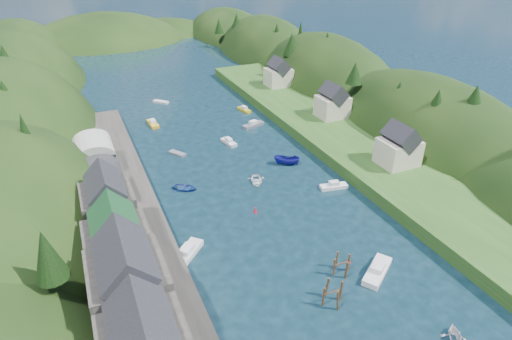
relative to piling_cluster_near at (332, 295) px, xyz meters
name	(u,v)px	position (x,y,z in m)	size (l,w,h in m)	color
ground	(217,143)	(2.47, 51.36, -1.25)	(600.00, 600.00, 0.00)	black
hillside_left	(10,164)	(-42.53, 76.36, -9.28)	(44.00, 245.56, 52.00)	black
hillside_right	(325,109)	(47.47, 76.36, -8.66)	(36.00, 245.56, 48.00)	black
far_hills	(133,60)	(3.69, 175.36, -12.05)	(103.00, 68.00, 44.00)	black
hill_trees	(200,77)	(3.87, 65.85, 9.90)	(91.20, 147.45, 12.14)	black
quay_left	(131,243)	(-21.53, 21.36, -0.25)	(12.00, 110.00, 2.00)	#2D2B28
terrace_left_grass	(81,254)	(-28.53, 21.36, 0.00)	(12.00, 110.00, 2.50)	#234719
quayside_buildings	(126,274)	(-23.53, 7.75, 5.84)	(8.00, 35.84, 12.90)	#2D2B28
boat_sheds	(98,165)	(-23.53, 40.36, 4.02)	(7.00, 21.00, 7.50)	#2D2D30
terrace_right	(335,136)	(27.47, 41.36, -0.05)	(16.00, 120.00, 2.40)	#234719
right_bank_cottages	(328,103)	(30.47, 49.69, 4.59)	(9.00, 59.24, 8.41)	beige
piling_cluster_near	(332,295)	(0.00, 0.00, 0.00)	(3.10, 2.91, 3.64)	#382314
piling_cluster_far	(341,266)	(4.21, 4.19, -0.14)	(2.87, 2.71, 3.37)	#382314
channel_buoy_near	(349,260)	(6.42, 5.49, -0.77)	(0.70, 0.70, 1.10)	#AE0D1C
channel_buoy_far	(255,210)	(-0.76, 22.34, -0.77)	(0.70, 0.70, 1.10)	#AE0D1C
moored_boats	(264,216)	(-0.35, 19.93, -0.59)	(35.79, 101.00, 2.50)	silver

